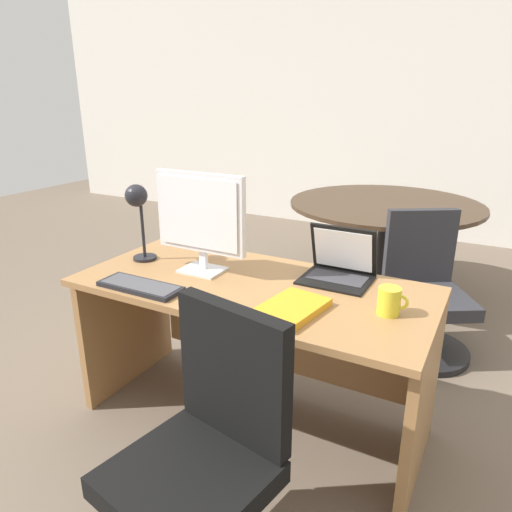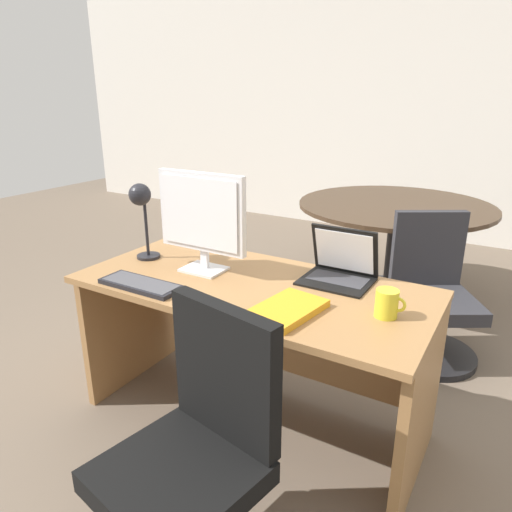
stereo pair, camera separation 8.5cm
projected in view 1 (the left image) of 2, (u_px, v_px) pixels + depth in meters
ground at (346, 306)px, 3.62m from camera, size 12.00×12.00×0.00m
back_wall at (420, 107)px, 5.00m from camera, size 10.00×0.10×2.80m
desk at (257, 324)px, 2.25m from camera, size 1.61×0.75×0.74m
monitor at (200, 216)px, 2.19m from camera, size 0.47×0.16×0.48m
laptop at (340, 262)px, 2.18m from camera, size 0.31×0.26×0.24m
keyboard at (140, 286)px, 2.07m from camera, size 0.39×0.14×0.02m
mouse at (221, 307)px, 1.86m from camera, size 0.05×0.09×0.04m
desk_lamp at (137, 206)px, 2.33m from camera, size 0.12×0.14×0.39m
book at (290, 309)px, 1.85m from camera, size 0.25×0.34×0.03m
coffee_mug at (390, 301)px, 1.82m from camera, size 0.12×0.09×0.11m
office_chair at (203, 476)px, 1.54m from camera, size 0.56×0.57×0.92m
meeting_table at (384, 225)px, 3.67m from camera, size 1.46×1.46×0.75m
meeting_chair_near at (424, 300)px, 2.92m from camera, size 0.63×0.64×0.87m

